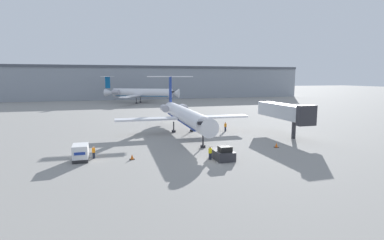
{
  "coord_description": "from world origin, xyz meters",
  "views": [
    {
      "loc": [
        -14.24,
        -35.49,
        10.72
      ],
      "look_at": [
        0.0,
        12.95,
        3.52
      ],
      "focal_mm": 28.0,
      "sensor_mm": 36.0,
      "label": 1
    }
  ],
  "objects_px": {
    "luggage_cart": "(81,153)",
    "traffic_cone_right": "(276,145)",
    "worker_by_wing": "(225,126)",
    "worker_on_apron": "(94,152)",
    "airplane_parked_far_left": "(140,93)",
    "worker_near_tug": "(210,153)",
    "airplane_main": "(184,114)",
    "jet_bridge": "(285,112)",
    "traffic_cone_left": "(132,157)",
    "pushback_tug": "(223,154)"
  },
  "relations": [
    {
      "from": "luggage_cart",
      "to": "traffic_cone_right",
      "type": "relative_size",
      "value": 3.89
    },
    {
      "from": "worker_by_wing",
      "to": "worker_on_apron",
      "type": "height_order",
      "value": "worker_by_wing"
    },
    {
      "from": "traffic_cone_right",
      "to": "airplane_parked_far_left",
      "type": "bearing_deg",
      "value": 96.87
    },
    {
      "from": "worker_near_tug",
      "to": "airplane_parked_far_left",
      "type": "distance_m",
      "value": 91.0
    },
    {
      "from": "airplane_main",
      "to": "worker_on_apron",
      "type": "height_order",
      "value": "airplane_main"
    },
    {
      "from": "worker_near_tug",
      "to": "worker_on_apron",
      "type": "distance_m",
      "value": 15.53
    },
    {
      "from": "jet_bridge",
      "to": "airplane_parked_far_left",
      "type": "bearing_deg",
      "value": 102.23
    },
    {
      "from": "worker_on_apron",
      "to": "traffic_cone_left",
      "type": "relative_size",
      "value": 2.4
    },
    {
      "from": "pushback_tug",
      "to": "worker_near_tug",
      "type": "relative_size",
      "value": 2.09
    },
    {
      "from": "worker_on_apron",
      "to": "airplane_parked_far_left",
      "type": "relative_size",
      "value": 0.05
    },
    {
      "from": "traffic_cone_right",
      "to": "traffic_cone_left",
      "type": "bearing_deg",
      "value": -178.29
    },
    {
      "from": "worker_near_tug",
      "to": "jet_bridge",
      "type": "relative_size",
      "value": 0.12
    },
    {
      "from": "worker_near_tug",
      "to": "airplane_parked_far_left",
      "type": "relative_size",
      "value": 0.06
    },
    {
      "from": "worker_near_tug",
      "to": "worker_by_wing",
      "type": "relative_size",
      "value": 0.96
    },
    {
      "from": "luggage_cart",
      "to": "traffic_cone_right",
      "type": "bearing_deg",
      "value": -1.09
    },
    {
      "from": "worker_by_wing",
      "to": "jet_bridge",
      "type": "distance_m",
      "value": 11.8
    },
    {
      "from": "worker_near_tug",
      "to": "worker_by_wing",
      "type": "xyz_separation_m",
      "value": [
        10.03,
        18.83,
        0.05
      ]
    },
    {
      "from": "airplane_main",
      "to": "airplane_parked_far_left",
      "type": "xyz_separation_m",
      "value": [
        -0.0,
        71.16,
        0.64
      ]
    },
    {
      "from": "traffic_cone_right",
      "to": "jet_bridge",
      "type": "relative_size",
      "value": 0.05
    },
    {
      "from": "worker_by_wing",
      "to": "traffic_cone_right",
      "type": "distance_m",
      "value": 15.4
    },
    {
      "from": "worker_near_tug",
      "to": "traffic_cone_right",
      "type": "xyz_separation_m",
      "value": [
        12.17,
        3.59,
        -0.58
      ]
    },
    {
      "from": "worker_by_wing",
      "to": "traffic_cone_right",
      "type": "height_order",
      "value": "worker_by_wing"
    },
    {
      "from": "luggage_cart",
      "to": "worker_on_apron",
      "type": "relative_size",
      "value": 1.76
    },
    {
      "from": "luggage_cart",
      "to": "worker_on_apron",
      "type": "distance_m",
      "value": 1.79
    },
    {
      "from": "jet_bridge",
      "to": "traffic_cone_left",
      "type": "bearing_deg",
      "value": -162.91
    },
    {
      "from": "pushback_tug",
      "to": "jet_bridge",
      "type": "bearing_deg",
      "value": 35.11
    },
    {
      "from": "worker_by_wing",
      "to": "worker_on_apron",
      "type": "bearing_deg",
      "value": -150.71
    },
    {
      "from": "airplane_main",
      "to": "worker_on_apron",
      "type": "distance_m",
      "value": 22.25
    },
    {
      "from": "airplane_main",
      "to": "pushback_tug",
      "type": "xyz_separation_m",
      "value": [
        -0.01,
        -20.08,
        -2.87
      ]
    },
    {
      "from": "worker_near_tug",
      "to": "traffic_cone_left",
      "type": "bearing_deg",
      "value": 163.43
    },
    {
      "from": "pushback_tug",
      "to": "luggage_cart",
      "type": "bearing_deg",
      "value": 166.06
    },
    {
      "from": "worker_near_tug",
      "to": "traffic_cone_right",
      "type": "distance_m",
      "value": 12.7
    },
    {
      "from": "pushback_tug",
      "to": "worker_on_apron",
      "type": "bearing_deg",
      "value": 162.17
    },
    {
      "from": "worker_on_apron",
      "to": "traffic_cone_left",
      "type": "height_order",
      "value": "worker_on_apron"
    },
    {
      "from": "airplane_parked_far_left",
      "to": "worker_on_apron",
      "type": "bearing_deg",
      "value": -100.78
    },
    {
      "from": "airplane_main",
      "to": "worker_on_apron",
      "type": "xyz_separation_m",
      "value": [
        -16.37,
        -14.82,
        -2.74
      ]
    },
    {
      "from": "worker_by_wing",
      "to": "airplane_main",
      "type": "bearing_deg",
      "value": 173.61
    },
    {
      "from": "traffic_cone_left",
      "to": "airplane_parked_far_left",
      "type": "xyz_separation_m",
      "value": [
        11.51,
        87.99,
        3.9
      ]
    },
    {
      "from": "worker_near_tug",
      "to": "pushback_tug",
      "type": "bearing_deg",
      "value": -10.93
    },
    {
      "from": "traffic_cone_left",
      "to": "airplane_parked_far_left",
      "type": "bearing_deg",
      "value": 82.55
    },
    {
      "from": "worker_near_tug",
      "to": "jet_bridge",
      "type": "bearing_deg",
      "value": 32.0
    },
    {
      "from": "traffic_cone_left",
      "to": "airplane_parked_far_left",
      "type": "height_order",
      "value": "airplane_parked_far_left"
    },
    {
      "from": "traffic_cone_right",
      "to": "jet_bridge",
      "type": "xyz_separation_m",
      "value": [
        6.63,
        8.15,
        4.1
      ]
    },
    {
      "from": "worker_by_wing",
      "to": "luggage_cart",
      "type": "bearing_deg",
      "value": -150.84
    },
    {
      "from": "pushback_tug",
      "to": "luggage_cart",
      "type": "xyz_separation_m",
      "value": [
        -17.94,
        4.45,
        0.36
      ]
    },
    {
      "from": "pushback_tug",
      "to": "jet_bridge",
      "type": "distance_m",
      "value": 21.31
    },
    {
      "from": "pushback_tug",
      "to": "luggage_cart",
      "type": "height_order",
      "value": "luggage_cart"
    },
    {
      "from": "luggage_cart",
      "to": "worker_near_tug",
      "type": "bearing_deg",
      "value": -14.24
    },
    {
      "from": "luggage_cart",
      "to": "worker_on_apron",
      "type": "xyz_separation_m",
      "value": [
        1.58,
        0.81,
        -0.22
      ]
    },
    {
      "from": "pushback_tug",
      "to": "jet_bridge",
      "type": "relative_size",
      "value": 0.26
    }
  ]
}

